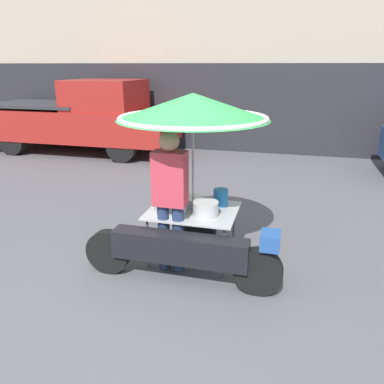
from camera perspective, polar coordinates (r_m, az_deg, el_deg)
ground_plane at (r=4.17m, az=-5.49°, el=-15.75°), size 36.00×36.00×0.00m
shopfront_building at (r=11.62m, az=9.13°, el=17.50°), size 28.00×2.06×4.30m
vendor_motorcycle_cart at (r=4.31m, az=-0.07°, el=8.09°), size 2.28×1.75×2.06m
vendor_person at (r=4.27m, az=-3.33°, el=-0.48°), size 0.38×0.23×1.69m
pickup_truck at (r=10.96m, az=-16.21°, el=10.77°), size 5.42×1.89×1.99m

